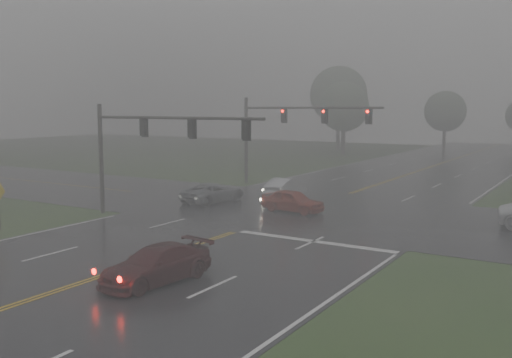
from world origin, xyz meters
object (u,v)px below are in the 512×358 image
Objects in this scene: sedan_silver at (286,197)px; car_grey at (213,202)px; signal_gantry_near at (145,139)px; sedan_maroon at (157,282)px; signal_gantry_far at (285,124)px; sedan_red at (293,212)px.

sedan_silver is 0.86× the size of car_grey.
sedan_silver is at bearing 75.32° from signal_gantry_near.
sedan_maroon is 27.78m from signal_gantry_far.
car_grey is 0.39× the size of signal_gantry_far.
sedan_red is 0.84× the size of car_grey.
signal_gantry_near is at bearing 75.91° from sedan_silver.
signal_gantry_near is at bearing -90.42° from signal_gantry_far.
sedan_red reaches higher than sedan_maroon.
signal_gantry_far is (-6.25, 10.24, 5.18)m from sedan_red.
sedan_silver is 0.35× the size of signal_gantry_near.
sedan_silver is 12.93m from signal_gantry_near.
sedan_maroon is 0.38× the size of signal_gantry_far.
sedan_red is 10.24m from signal_gantry_near.
sedan_maroon is 15.81m from sedan_red.
signal_gantry_near is at bearing 140.62° from sedan_red.
sedan_silver is (-5.83, 20.79, 0.00)m from sedan_maroon.
car_grey is 0.41× the size of signal_gantry_near.
car_grey is (-6.42, 0.33, 0.00)m from sedan_red.
signal_gantry_near is (-6.37, -6.45, 4.76)m from sedan_red.
signal_gantry_far is at bearing -59.36° from sedan_silver.
signal_gantry_near reaches higher than car_grey.
signal_gantry_near is 16.70m from signal_gantry_far.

